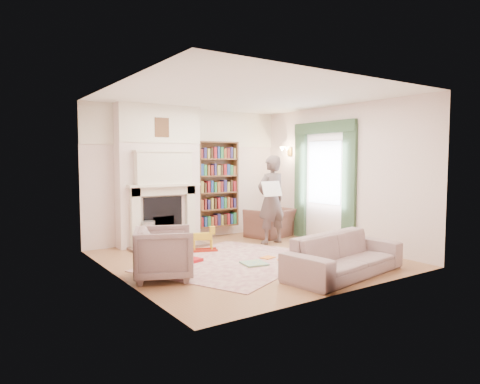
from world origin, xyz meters
TOP-DOWN VIEW (x-y plane):
  - floor at (0.00, 0.00)m, footprint 4.50×4.50m
  - ceiling at (0.00, 0.00)m, footprint 4.50×4.50m
  - wall_back at (0.00, 2.25)m, footprint 4.50×0.00m
  - wall_front at (0.00, -2.25)m, footprint 4.50×0.00m
  - wall_left at (-2.25, 0.00)m, footprint 0.00×4.50m
  - wall_right at (2.25, 0.00)m, footprint 0.00×4.50m
  - fireplace at (-0.75, 2.05)m, footprint 1.70×0.58m
  - bookcase at (0.65, 2.12)m, footprint 1.00×0.24m
  - window at (2.23, 0.40)m, footprint 0.02×0.90m
  - curtain_left at (2.20, -0.30)m, footprint 0.07×0.32m
  - curtain_right at (2.20, 1.10)m, footprint 0.07×0.32m
  - pelmet at (2.19, 0.40)m, footprint 0.09×1.70m
  - wall_sconce at (2.03, 1.50)m, footprint 0.20×0.24m
  - rug at (-0.32, -0.04)m, footprint 3.50×3.18m
  - armchair_reading at (1.63, 1.46)m, footprint 1.16×1.08m
  - armchair_left at (-1.72, -0.33)m, footprint 1.08×1.06m
  - sofa at (0.60, -1.65)m, footprint 2.18×1.12m
  - man_reading at (1.18, 0.86)m, footprint 0.66×0.44m
  - newspaper at (1.03, 0.66)m, footprint 0.45×0.13m
  - coffee_table at (1.06, -0.93)m, footprint 0.78×0.59m
  - paraffin_heater at (-1.13, 1.70)m, footprint 0.24×0.24m
  - rocking_horse at (-0.37, 0.94)m, footprint 0.58×0.40m
  - board_game at (-0.18, -0.42)m, footprint 0.43×0.43m
  - game_box_lid at (-0.94, 0.29)m, footprint 0.37×0.30m
  - comic_annuals at (0.35, -0.35)m, footprint 0.40×0.58m

SIDE VIEW (x-z plane):
  - floor at x=0.00m, z-range 0.00..0.00m
  - rug at x=-0.32m, z-range 0.00..0.01m
  - comic_annuals at x=0.35m, z-range 0.01..0.03m
  - board_game at x=-0.18m, z-range 0.01..0.04m
  - game_box_lid at x=-0.94m, z-range 0.01..0.06m
  - coffee_table at x=1.06m, z-range 0.00..0.45m
  - rocking_horse at x=-0.37m, z-range 0.00..0.47m
  - paraffin_heater at x=-1.13m, z-range 0.00..0.55m
  - sofa at x=0.60m, z-range 0.00..0.61m
  - armchair_reading at x=1.63m, z-range 0.00..0.62m
  - armchair_left at x=-1.72m, z-range 0.00..0.75m
  - man_reading at x=1.18m, z-range 0.00..1.81m
  - newspaper at x=1.03m, z-range 0.99..1.29m
  - bookcase at x=0.65m, z-range 0.25..2.10m
  - curtain_left at x=2.20m, z-range 0.00..2.40m
  - curtain_right at x=2.20m, z-range 0.00..2.40m
  - fireplace at x=-0.75m, z-range -0.01..2.79m
  - wall_back at x=0.00m, z-range -0.85..3.65m
  - wall_front at x=0.00m, z-range -0.85..3.65m
  - wall_left at x=-2.25m, z-range -0.85..3.65m
  - wall_right at x=2.25m, z-range -0.85..3.65m
  - window at x=2.23m, z-range 0.80..2.10m
  - wall_sconce at x=2.03m, z-range 1.78..2.02m
  - pelmet at x=2.19m, z-range 2.26..2.50m
  - ceiling at x=0.00m, z-range 2.80..2.80m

